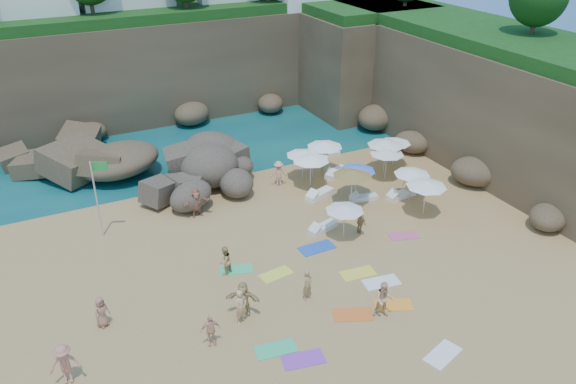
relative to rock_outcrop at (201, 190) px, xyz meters
name	(u,v)px	position (x,y,z in m)	size (l,w,h in m)	color
ground	(279,258)	(1.15, -9.16, 0.00)	(120.00, 120.00, 0.00)	tan
seawater	(141,95)	(1.15, 20.84, 0.00)	(120.00, 120.00, 0.00)	#0C4751
cliff_back	(173,63)	(3.15, 15.84, 4.00)	(44.00, 8.00, 8.00)	brown
cliff_right	(465,91)	(20.15, -1.16, 4.00)	(8.00, 30.00, 8.00)	brown
cliff_corner	(354,57)	(18.15, 10.84, 4.00)	(10.00, 12.00, 8.00)	brown
rock_promontory	(27,178)	(-9.85, 6.84, 0.00)	(12.00, 7.00, 2.00)	brown
rock_outcrop	(201,190)	(0.00, 0.00, 0.00)	(6.82, 5.12, 2.73)	brown
flag_pole	(98,189)	(-6.47, -2.82, 2.87)	(0.86, 0.32, 4.50)	silver
parasol_0	(303,153)	(6.52, -1.59, 1.91)	(2.20, 2.20, 2.08)	silver
parasol_1	(311,158)	(6.43, -2.80, 2.05)	(2.37, 2.37, 2.24)	silver
parasol_2	(387,152)	(11.45, -3.93, 1.94)	(2.23, 2.23, 2.11)	silver
parasol_3	(313,152)	(7.24, -1.67, 1.84)	(2.12, 2.12, 2.01)	silver
parasol_4	(386,143)	(11.98, -3.03, 2.15)	(2.47, 2.47, 2.34)	silver
parasol_5	(325,144)	(8.29, -1.31, 2.07)	(2.39, 2.39, 2.26)	silver
parasol_6	(352,173)	(7.59, -5.85, 2.08)	(2.40, 2.40, 2.27)	silver
parasol_7	(395,141)	(13.08, -2.57, 1.89)	(2.18, 2.18, 2.06)	silver
parasol_8	(427,184)	(10.69, -8.88, 2.04)	(2.35, 2.35, 2.22)	silver
parasol_9	(345,208)	(5.20, -8.88, 1.83)	(2.11, 2.11, 2.00)	silver
parasol_10	(357,168)	(8.29, -5.24, 1.98)	(2.28, 2.28, 2.16)	silver
parasol_11	(412,172)	(11.10, -7.01, 1.90)	(2.19, 2.19, 2.07)	silver
lounger_0	(320,194)	(6.36, -4.18, 0.16)	(2.02, 0.67, 0.31)	white
lounger_1	(328,154)	(9.91, 0.92, 0.14)	(1.76, 0.59, 0.27)	silver
lounger_2	(336,172)	(8.88, -1.96, 0.16)	(2.01, 0.67, 0.31)	white
lounger_3	(323,228)	(4.57, -7.75, 0.15)	(1.89, 0.63, 0.29)	silver
lounger_4	(364,197)	(8.58, -5.75, 0.13)	(1.73, 0.58, 0.27)	silver
lounger_5	(401,195)	(10.84, -6.53, 0.15)	(1.98, 0.66, 0.31)	white
towel_2	(353,315)	(2.16, -14.63, 0.02)	(1.77, 0.89, 0.03)	orange
towel_3	(276,349)	(-1.85, -15.04, 0.02)	(1.71, 0.86, 0.03)	#34B976
towel_4	(276,274)	(0.39, -10.36, 0.01)	(1.63, 0.81, 0.03)	#D5E53C
towel_5	(381,282)	(4.69, -13.23, 0.02)	(1.79, 0.90, 0.03)	white
towel_6	(303,359)	(-1.10, -16.06, 0.02)	(1.73, 0.87, 0.03)	purple
towel_8	(317,248)	(3.36, -9.20, 0.02)	(1.92, 0.96, 0.03)	blue
towel_9	(404,236)	(8.24, -10.29, 0.01)	(1.61, 0.81, 0.03)	#CD4F7C
towel_10	(393,305)	(4.20, -14.88, 0.02)	(1.75, 0.88, 0.03)	orange
towel_11	(236,269)	(-1.22, -9.11, 0.01)	(1.65, 0.83, 0.03)	#36BE75
towel_12	(358,273)	(4.07, -12.11, 0.02)	(1.74, 0.87, 0.03)	yellow
towel_13	(443,354)	(4.14, -18.37, 0.02)	(1.71, 0.85, 0.03)	white
person_stand_0	(241,307)	(-2.46, -12.84, 0.84)	(0.62, 0.40, 1.69)	tan
person_stand_1	(225,261)	(-1.82, -9.16, 0.77)	(0.75, 0.59, 1.55)	tan
person_stand_2	(279,173)	(4.73, -1.64, 0.84)	(1.09, 0.45, 1.68)	#E39C81
person_stand_3	(361,221)	(6.22, -8.96, 0.77)	(0.90, 0.38, 1.54)	#A18250
person_stand_4	(410,181)	(11.51, -6.46, 0.91)	(0.89, 0.48, 1.82)	tan
person_stand_5	(196,203)	(-1.25, -3.09, 0.88)	(1.63, 0.47, 1.76)	#B07058
person_lie_0	(68,378)	(-9.76, -13.08, 0.24)	(1.16, 1.80, 0.48)	#BA735D
person_lie_1	(211,341)	(-4.12, -13.54, 0.18)	(0.85, 1.45, 0.35)	#EDAF87
person_lie_2	(103,322)	(-7.94, -10.36, 0.19)	(0.71, 1.45, 0.39)	#A26B51
person_lie_3	(244,310)	(-2.16, -12.36, 0.22)	(1.54, 1.66, 0.44)	tan
person_lie_4	(307,295)	(0.89, -12.69, 0.18)	(0.56, 1.54, 0.37)	#A68353
person_lie_5	(383,310)	(3.32, -15.27, 0.33)	(0.85, 1.76, 0.66)	#DCA87D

